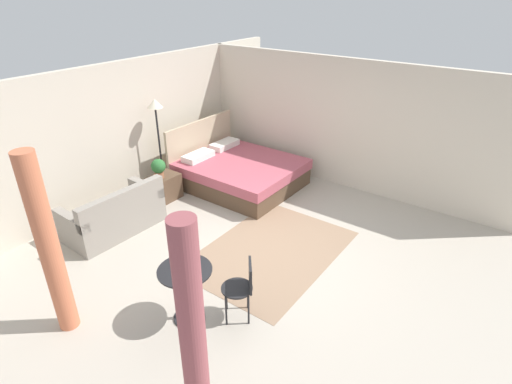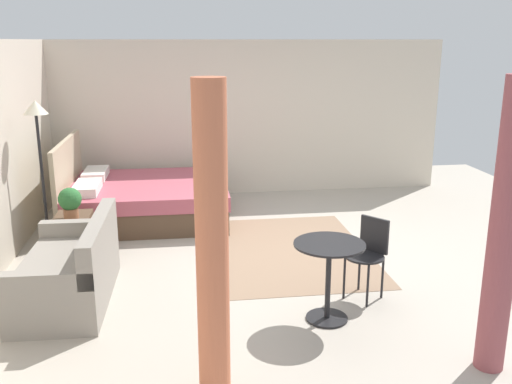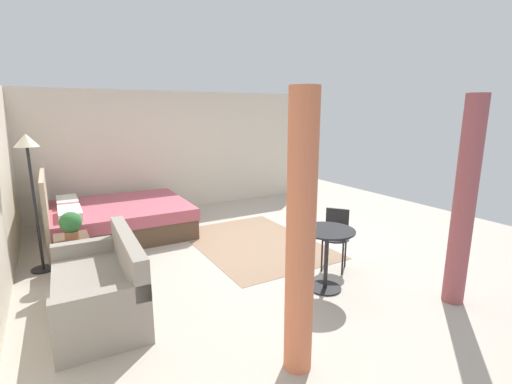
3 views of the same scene
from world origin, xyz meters
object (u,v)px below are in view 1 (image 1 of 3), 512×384
object	(u,v)px
nightstand	(165,187)
floor_lamp	(156,119)
potted_plant	(158,167)
bed	(239,171)
couch	(115,216)
balcony_table	(186,285)
cafe_chair_near_window	(243,285)

from	to	relation	value
nightstand	floor_lamp	world-z (taller)	floor_lamp
potted_plant	floor_lamp	xyz separation A→B (m)	(0.40, 0.37, 0.75)
bed	nightstand	bearing A→B (deg)	150.03
bed	potted_plant	world-z (taller)	bed
couch	potted_plant	xyz separation A→B (m)	(1.17, 0.17, 0.41)
couch	potted_plant	size ratio (longest dim) A/B	4.29
potted_plant	balcony_table	bearing A→B (deg)	-126.70
floor_lamp	bed	bearing A→B (deg)	-47.83
balcony_table	cafe_chair_near_window	size ratio (longest dim) A/B	0.93
couch	potted_plant	bearing A→B (deg)	8.48
potted_plant	cafe_chair_near_window	xyz separation A→B (m)	(-1.49, -3.09, -0.20)
couch	floor_lamp	size ratio (longest dim) A/B	0.87
nightstand	cafe_chair_near_window	world-z (taller)	cafe_chair_near_window
bed	balcony_table	world-z (taller)	bed
floor_lamp	nightstand	bearing A→B (deg)	-129.21
floor_lamp	couch	bearing A→B (deg)	-160.76
couch	floor_lamp	distance (m)	2.02
floor_lamp	cafe_chair_near_window	xyz separation A→B (m)	(-1.88, -3.46, -0.95)
cafe_chair_near_window	couch	bearing A→B (deg)	83.72
couch	cafe_chair_near_window	xyz separation A→B (m)	(-0.32, -2.91, 0.21)
couch	cafe_chair_near_window	world-z (taller)	couch
floor_lamp	cafe_chair_near_window	world-z (taller)	floor_lamp
floor_lamp	cafe_chair_near_window	size ratio (longest dim) A/B	2.26
potted_plant	balcony_table	world-z (taller)	potted_plant
potted_plant	cafe_chair_near_window	size ratio (longest dim) A/B	0.46
nightstand	balcony_table	distance (m)	3.27
bed	cafe_chair_near_window	size ratio (longest dim) A/B	2.77
couch	cafe_chair_near_window	size ratio (longest dim) A/B	1.96
potted_plant	floor_lamp	distance (m)	0.93
balcony_table	nightstand	bearing A→B (deg)	51.97
potted_plant	floor_lamp	world-z (taller)	floor_lamp
couch	balcony_table	xyz separation A→B (m)	(-0.74, -2.39, 0.23)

